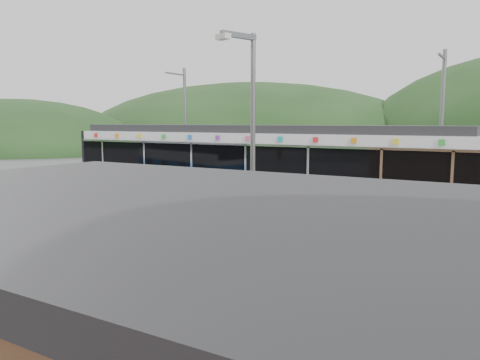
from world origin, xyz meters
The scene contains 9 objects.
ground centered at (0.00, 0.00, 0.00)m, with size 120.00×120.00×0.00m, color #4C4C4F.
hills centered at (6.19, 5.29, 0.00)m, with size 146.00×149.00×26.00m.
platform centered at (0.00, 3.30, 0.15)m, with size 26.00×3.20×0.30m, color #9E9E99.
yellow_line centered at (0.00, 2.00, 0.30)m, with size 26.00×0.10×0.01m, color yellow.
train centered at (-0.99, 6.00, 2.06)m, with size 20.44×3.01×3.74m.
catenary_mast_west centered at (-7.00, 8.56, 3.65)m, with size 0.18×1.80×7.00m.
catenary_mast_east centered at (7.00, 8.56, 3.65)m, with size 0.18×1.80×7.00m.
station_shelter centered at (6.00, -9.01, 1.55)m, with size 9.20×6.20×3.00m.
lamp_post centered at (4.43, -3.84, 3.57)m, with size 0.44×1.10×5.98m.
Camera 1 is at (9.92, -13.57, 3.93)m, focal length 35.00 mm.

